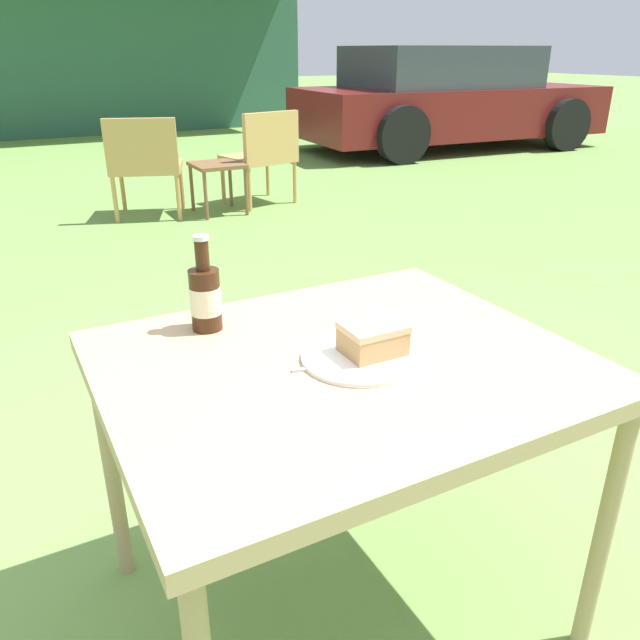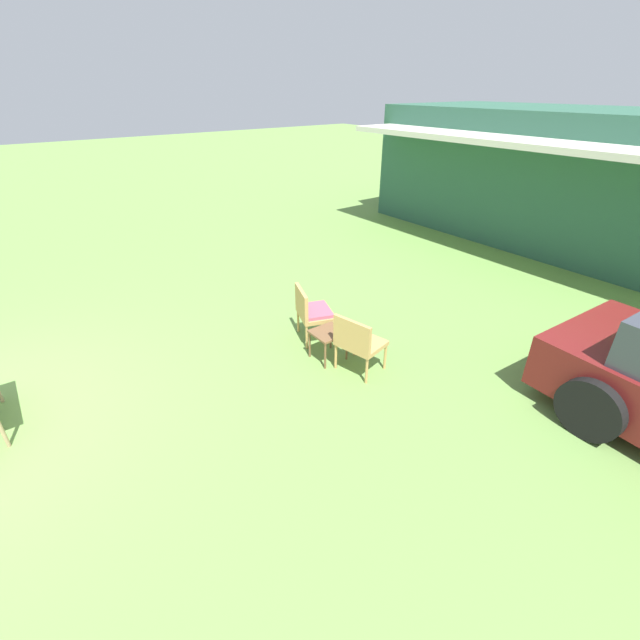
% 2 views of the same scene
% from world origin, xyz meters
% --- Properties ---
extents(ground_plane, '(60.00, 60.00, 0.00)m').
position_xyz_m(ground_plane, '(0.00, 0.00, 0.00)').
color(ground_plane, '#6B9347').
extents(cabin_building, '(8.91, 5.03, 2.90)m').
position_xyz_m(cabin_building, '(0.40, 11.90, 1.46)').
color(cabin_building, '#2D5B47').
rests_on(cabin_building, ground_plane).
extents(parked_car, '(4.35, 2.21, 1.34)m').
position_xyz_m(parked_car, '(5.30, 6.25, 0.66)').
color(parked_car, maroon).
rests_on(parked_car, ground_plane).
extents(wicker_chair_cushioned, '(0.69, 0.64, 0.82)m').
position_xyz_m(wicker_chair_cushioned, '(0.59, 4.24, 0.47)').
color(wicker_chair_cushioned, tan).
rests_on(wicker_chair_cushioned, ground_plane).
extents(wicker_chair_plain, '(0.65, 0.58, 0.82)m').
position_xyz_m(wicker_chair_plain, '(1.63, 4.21, 0.47)').
color(wicker_chair_plain, tan).
rests_on(wicker_chair_plain, ground_plane).
extents(garden_side_table, '(0.41, 0.42, 0.42)m').
position_xyz_m(garden_side_table, '(1.15, 4.10, 0.36)').
color(garden_side_table, brown).
rests_on(garden_side_table, ground_plane).
extents(patio_table, '(0.99, 0.82, 0.71)m').
position_xyz_m(patio_table, '(0.00, 0.00, 0.65)').
color(patio_table, tan).
rests_on(patio_table, ground_plane).
extents(cake_on_plate, '(0.25, 0.25, 0.08)m').
position_xyz_m(cake_on_plate, '(0.05, -0.02, 0.73)').
color(cake_on_plate, white).
rests_on(cake_on_plate, patio_table).
extents(cola_bottle_near, '(0.07, 0.07, 0.23)m').
position_xyz_m(cola_bottle_near, '(-0.20, 0.28, 0.79)').
color(cola_bottle_near, '#381E0F').
rests_on(cola_bottle_near, patio_table).
extents(fork, '(0.16, 0.07, 0.01)m').
position_xyz_m(fork, '(-0.04, -0.03, 0.71)').
color(fork, silver).
rests_on(fork, patio_table).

